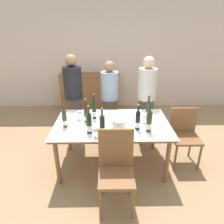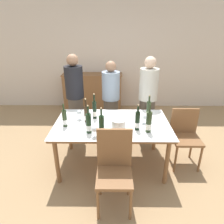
{
  "view_description": "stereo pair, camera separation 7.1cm",
  "coord_description": "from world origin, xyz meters",
  "px_view_note": "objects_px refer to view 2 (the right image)",
  "views": [
    {
      "loc": [
        -0.05,
        -2.67,
        2.09
      ],
      "look_at": [
        0.0,
        0.0,
        0.92
      ],
      "focal_mm": 32.0,
      "sensor_mm": 36.0,
      "label": 1
    },
    {
      "loc": [
        0.03,
        -2.67,
        2.09
      ],
      "look_at": [
        0.0,
        0.0,
        0.92
      ],
      "focal_mm": 32.0,
      "sensor_mm": 36.0,
      "label": 2
    }
  ],
  "objects_px": {
    "wine_bottle_1": "(102,127)",
    "wine_bottle_5": "(89,124)",
    "sideboard_cabinet": "(93,92)",
    "wine_bottle_3": "(65,119)",
    "wine_glass_1": "(79,113)",
    "wine_glass_3": "(89,113)",
    "wine_bottle_7": "(86,114)",
    "wine_bottle_6": "(95,110)",
    "wine_glass_0": "(144,117)",
    "person_host": "(75,99)",
    "person_guest_right": "(147,102)",
    "wine_bottle_0": "(149,123)",
    "chair_near_front": "(114,165)",
    "wine_glass_2": "(95,129)",
    "person_guest_left": "(111,102)",
    "wine_bottle_2": "(148,111)",
    "ice_bucket": "(118,125)",
    "chair_right_end": "(185,133)",
    "dining_table": "(112,127)",
    "wine_bottle_4": "(137,121)"
  },
  "relations": [
    {
      "from": "wine_bottle_6",
      "to": "wine_bottle_1",
      "type": "bearing_deg",
      "value": -75.68
    },
    {
      "from": "wine_bottle_2",
      "to": "wine_bottle_0",
      "type": "bearing_deg",
      "value": -98.34
    },
    {
      "from": "wine_bottle_5",
      "to": "wine_glass_3",
      "type": "xyz_separation_m",
      "value": [
        -0.05,
        0.43,
        -0.04
      ]
    },
    {
      "from": "wine_bottle_3",
      "to": "person_host",
      "type": "xyz_separation_m",
      "value": [
        -0.02,
        0.96,
        -0.04
      ]
    },
    {
      "from": "sideboard_cabinet",
      "to": "wine_bottle_1",
      "type": "distance_m",
      "value": 2.78
    },
    {
      "from": "wine_bottle_5",
      "to": "person_guest_left",
      "type": "distance_m",
      "value": 1.22
    },
    {
      "from": "wine_bottle_6",
      "to": "wine_glass_1",
      "type": "height_order",
      "value": "wine_bottle_6"
    },
    {
      "from": "wine_bottle_6",
      "to": "wine_glass_1",
      "type": "bearing_deg",
      "value": -169.51
    },
    {
      "from": "wine_glass_3",
      "to": "person_guest_right",
      "type": "height_order",
      "value": "person_guest_right"
    },
    {
      "from": "sideboard_cabinet",
      "to": "chair_near_front",
      "type": "height_order",
      "value": "chair_near_front"
    },
    {
      "from": "dining_table",
      "to": "ice_bucket",
      "type": "bearing_deg",
      "value": -70.83
    },
    {
      "from": "wine_bottle_1",
      "to": "wine_glass_1",
      "type": "height_order",
      "value": "wine_bottle_1"
    },
    {
      "from": "wine_glass_1",
      "to": "person_guest_right",
      "type": "relative_size",
      "value": 0.1
    },
    {
      "from": "sideboard_cabinet",
      "to": "chair_near_front",
      "type": "bearing_deg",
      "value": -79.67
    },
    {
      "from": "ice_bucket",
      "to": "wine_bottle_5",
      "type": "distance_m",
      "value": 0.4
    },
    {
      "from": "dining_table",
      "to": "wine_glass_1",
      "type": "xyz_separation_m",
      "value": [
        -0.51,
        0.13,
        0.18
      ]
    },
    {
      "from": "wine_bottle_5",
      "to": "wine_glass_2",
      "type": "relative_size",
      "value": 2.57
    },
    {
      "from": "wine_bottle_3",
      "to": "chair_near_front",
      "type": "xyz_separation_m",
      "value": [
        0.71,
        -0.64,
        -0.3
      ]
    },
    {
      "from": "wine_bottle_3",
      "to": "wine_bottle_5",
      "type": "distance_m",
      "value": 0.41
    },
    {
      "from": "wine_bottle_6",
      "to": "wine_glass_0",
      "type": "xyz_separation_m",
      "value": [
        0.75,
        -0.18,
        -0.04
      ]
    },
    {
      "from": "chair_right_end",
      "to": "wine_glass_2",
      "type": "bearing_deg",
      "value": -160.56
    },
    {
      "from": "ice_bucket",
      "to": "wine_bottle_7",
      "type": "relative_size",
      "value": 0.54
    },
    {
      "from": "wine_glass_2",
      "to": "person_guest_left",
      "type": "height_order",
      "value": "person_guest_left"
    },
    {
      "from": "wine_bottle_2",
      "to": "wine_bottle_3",
      "type": "relative_size",
      "value": 1.16
    },
    {
      "from": "chair_near_front",
      "to": "sideboard_cabinet",
      "type": "bearing_deg",
      "value": 100.33
    },
    {
      "from": "dining_table",
      "to": "wine_bottle_5",
      "type": "height_order",
      "value": "wine_bottle_5"
    },
    {
      "from": "ice_bucket",
      "to": "wine_bottle_4",
      "type": "distance_m",
      "value": 0.27
    },
    {
      "from": "wine_glass_2",
      "to": "dining_table",
      "type": "bearing_deg",
      "value": 61.23
    },
    {
      "from": "wine_bottle_1",
      "to": "chair_right_end",
      "type": "relative_size",
      "value": 0.44
    },
    {
      "from": "wine_glass_2",
      "to": "chair_near_front",
      "type": "bearing_deg",
      "value": -53.39
    },
    {
      "from": "sideboard_cabinet",
      "to": "wine_bottle_3",
      "type": "distance_m",
      "value": 2.49
    },
    {
      "from": "wine_bottle_2",
      "to": "wine_bottle_7",
      "type": "xyz_separation_m",
      "value": [
        -0.94,
        -0.09,
        -0.01
      ]
    },
    {
      "from": "ice_bucket",
      "to": "wine_glass_1",
      "type": "xyz_separation_m",
      "value": [
        -0.6,
        0.39,
        0.01
      ]
    },
    {
      "from": "wine_bottle_0",
      "to": "wine_bottle_2",
      "type": "distance_m",
      "value": 0.39
    },
    {
      "from": "ice_bucket",
      "to": "wine_glass_3",
      "type": "height_order",
      "value": "ice_bucket"
    },
    {
      "from": "wine_bottle_7",
      "to": "person_guest_left",
      "type": "height_order",
      "value": "person_guest_left"
    },
    {
      "from": "sideboard_cabinet",
      "to": "wine_bottle_7",
      "type": "xyz_separation_m",
      "value": [
        0.14,
        -2.3,
        0.39
      ]
    },
    {
      "from": "chair_right_end",
      "to": "person_guest_right",
      "type": "distance_m",
      "value": 0.88
    },
    {
      "from": "dining_table",
      "to": "wine_glass_2",
      "type": "xyz_separation_m",
      "value": [
        -0.22,
        -0.4,
        0.18
      ]
    },
    {
      "from": "wine_bottle_1",
      "to": "wine_bottle_5",
      "type": "height_order",
      "value": "same"
    },
    {
      "from": "chair_right_end",
      "to": "person_host",
      "type": "bearing_deg",
      "value": 157.27
    },
    {
      "from": "ice_bucket",
      "to": "wine_glass_3",
      "type": "distance_m",
      "value": 0.61
    },
    {
      "from": "wine_glass_1",
      "to": "wine_glass_3",
      "type": "height_order",
      "value": "wine_glass_1"
    },
    {
      "from": "wine_bottle_0",
      "to": "wine_bottle_5",
      "type": "height_order",
      "value": "wine_bottle_0"
    },
    {
      "from": "wine_bottle_0",
      "to": "chair_near_front",
      "type": "distance_m",
      "value": 0.74
    },
    {
      "from": "wine_bottle_1",
      "to": "wine_glass_0",
      "type": "xyz_separation_m",
      "value": [
        0.61,
        0.37,
        -0.04
      ]
    },
    {
      "from": "person_host",
      "to": "person_guest_left",
      "type": "bearing_deg",
      "value": 3.07
    },
    {
      "from": "person_guest_right",
      "to": "sideboard_cabinet",
      "type": "bearing_deg",
      "value": 126.23
    },
    {
      "from": "wine_bottle_5",
      "to": "wine_bottle_7",
      "type": "distance_m",
      "value": 0.34
    },
    {
      "from": "person_host",
      "to": "person_guest_right",
      "type": "distance_m",
      "value": 1.34
    }
  ]
}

